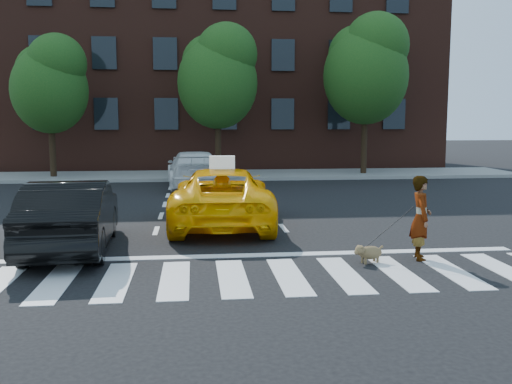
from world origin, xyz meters
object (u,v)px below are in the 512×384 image
Objects in this scene: black_sedan at (71,215)px; tree_right at (367,65)px; tree_left at (50,81)px; tree_mid at (218,73)px; taxi at (222,196)px; dog at (368,252)px; woman at (421,218)px; white_suv at (194,169)px.

tree_right is at bearing -129.80° from black_sedan.
tree_right is at bearing -0.00° from tree_left.
tree_mid is 12.65m from taxi.
tree_right reaches higher than taxi.
black_sedan is (-10.76, -14.50, -4.52)m from tree_right.
tree_mid reaches higher than tree_left.
tree_left is at bearing -56.84° from taxi.
tree_right is 12.06× the size of dog.
dog is (5.88, -1.75, -0.53)m from black_sedan.
woman is at bearing -78.59° from tree_mid.
tree_left is 15.42m from black_sedan.
tree_left reaches higher than dog.
white_suv is at bearing -106.72° from black_sedan.
taxi reaches higher than dog.
tree_right is 17.08m from woman.
tree_left is 0.84× the size of tree_right.
woman is (4.41, -12.35, 0.10)m from white_suv.
woman is 2.61× the size of dog.
tree_right is at bearing -119.31° from taxi.
woman reaches higher than black_sedan.
tree_right is 4.62× the size of woman.
tree_mid is (7.50, -0.00, 0.41)m from tree_left.
dog is at bearing -59.35° from tree_left.
tree_right is at bearing -2.15° from woman.
tree_mid is 0.92× the size of tree_right.
black_sedan is at bearing 40.33° from taxi.
taxi is 1.19× the size of black_sedan.
tree_mid is 1.40× the size of white_suv.
tree_left reaches higher than woman.
taxi is at bearing -121.97° from tree_right.
dog is at bearing 110.87° from woman.
black_sedan is at bearing -126.57° from tree_right.
taxi is 5.05m from dog.
tree_right reaches higher than tree_mid.
black_sedan is 7.08× the size of dog.
tree_left reaches higher than white_suv.
tree_mid is at bearing 22.44° from woman.
woman reaches higher than white_suv.
tree_mid is 17.03m from dog.
black_sedan is 2.72× the size of woman.
taxi is 5.53m from woman.
white_suv is 7.95× the size of dog.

